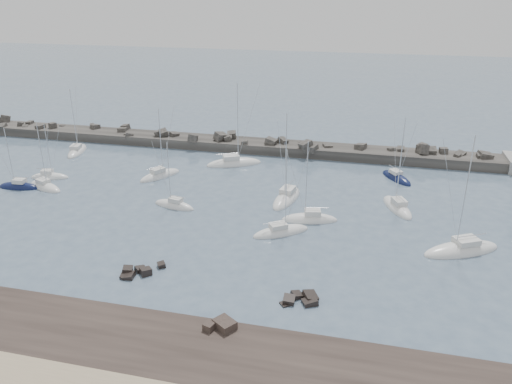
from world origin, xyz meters
TOP-DOWN VIEW (x-y plane):
  - ground at (0.00, 0.00)m, footprint 400.00×400.00m
  - rock_shelf at (-0.29, -21.98)m, footprint 140.00×12.17m
  - rock_cluster_near at (-4.45, -9.72)m, footprint 4.60×4.35m
  - rock_cluster_far at (14.35, -10.68)m, footprint 4.13×3.31m
  - breakwater at (-7.43, 38.00)m, footprint 115.00×7.47m
  - sailboat_0 at (-32.44, 14.72)m, footprint 6.64×3.27m
  - sailboat_1 at (-35.77, 28.43)m, footprint 4.55×8.76m
  - sailboat_2 at (-34.62, 9.64)m, footprint 6.88×2.67m
  - sailboat_3 at (-14.51, 19.69)m, footprint 6.20×8.06m
  - sailboat_4 at (-3.97, 28.66)m, footprint 10.43×7.31m
  - sailboat_5 at (-7.40, 8.64)m, footprint 6.93×3.41m
  - sailboat_6 at (8.26, 15.11)m, footprint 4.40×9.60m
  - sailboat_7 at (9.51, 3.90)m, footprint 7.83×6.44m
  - sailboat_8 at (24.70, 28.07)m, footprint 6.03×7.35m
  - sailboat_9 at (12.69, 8.57)m, footprint 8.09×4.02m
  - sailboat_10 at (24.60, 15.62)m, footprint 5.58×8.59m
  - sailboat_11 at (32.00, 4.31)m, footprint 10.48×7.62m
  - sailboat_14 at (-30.45, 10.62)m, footprint 7.68×4.84m

SIDE VIEW (x-z plane):
  - ground at x=0.00m, z-range 0.00..0.00m
  - rock_shelf at x=-0.29m, z-range -1.02..1.05m
  - rock_cluster_far at x=14.35m, z-range -0.60..0.79m
  - sailboat_7 at x=9.51m, z-range -6.06..6.32m
  - sailboat_14 at x=-30.45m, z-range -5.71..5.97m
  - sailboat_8 at x=24.70m, z-range -5.70..5.97m
  - sailboat_5 at x=-7.40m, z-range -5.21..5.48m
  - sailboat_0 at x=-32.44m, z-range -5.01..5.29m
  - sailboat_1 at x=-35.77m, z-range -6.50..6.78m
  - sailboat_11 at x=32.00m, z-range -7.84..8.12m
  - sailboat_2 at x=-34.62m, z-range -5.29..5.57m
  - sailboat_10 at x=24.60m, z-range -6.42..6.71m
  - sailboat_3 at x=-14.51m, z-range -6.19..6.47m
  - sailboat_9 at x=12.69m, z-range -6.07..6.36m
  - sailboat_4 at x=-3.97m, z-range -7.81..8.10m
  - sailboat_6 at x=8.26m, z-range -7.18..7.48m
  - rock_cluster_near at x=-4.45m, z-range -0.47..0.78m
  - breakwater at x=-7.43m, z-range -2.28..2.89m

